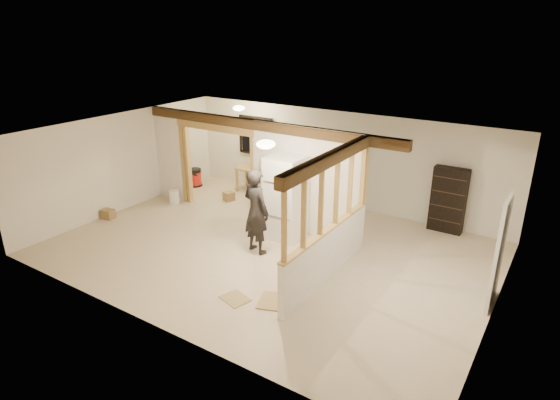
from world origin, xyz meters
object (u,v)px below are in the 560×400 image
Objects in this scene: woman at (256,211)px; work_table at (257,181)px; bookshelf at (448,200)px; refrigerator at (286,198)px; shop_vac at (195,177)px.

work_table is at bearing -41.26° from woman.
work_table is 5.26m from bookshelf.
bookshelf reaches higher than work_table.
refrigerator is 3.08m from work_table.
refrigerator is 4.46m from shop_vac.
work_table is (-2.26, 2.01, -0.58)m from refrigerator.
bookshelf is (5.23, 0.28, 0.41)m from work_table.
woman is 1.61× the size of work_table.
refrigerator is 3.76m from bookshelf.
work_table is (-2.14, 2.97, -0.56)m from woman.
work_table is at bearing -176.94° from bookshelf.
refrigerator reaches higher than woman.
work_table is 1.96m from shop_vac.
woman is 1.19× the size of bookshelf.
work_table is 0.74× the size of bookshelf.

